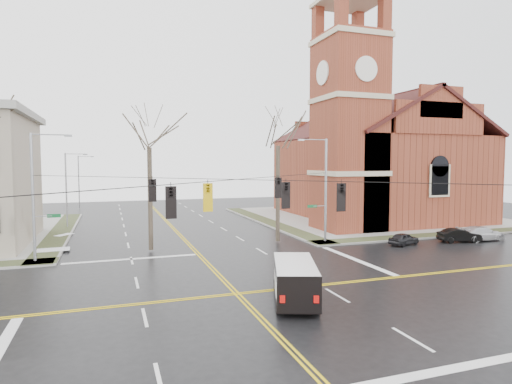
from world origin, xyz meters
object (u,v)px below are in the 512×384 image
object	(u,v)px
streetlight_north_a	(68,187)
parked_car_c	(481,233)
signal_pole_nw	(36,193)
parked_car_a	(404,239)
parked_car_b	(459,235)
streetlight_north_b	(80,180)
cargo_van	(295,278)
tree_nw_near	(149,141)
signal_pole_ne	(324,187)
tree_ne	(278,139)
church	(369,152)

from	to	relation	value
streetlight_north_a	parked_car_c	xyz separation A→B (m)	(36.15, -20.05, -3.81)
signal_pole_nw	parked_car_a	size ratio (longest dim) A/B	2.89
signal_pole_nw	streetlight_north_a	bearing A→B (deg)	87.68
signal_pole_nw	parked_car_b	world-z (taller)	signal_pole_nw
streetlight_north_a	parked_car_b	distance (m)	39.35
streetlight_north_b	cargo_van	size ratio (longest dim) A/B	1.43
cargo_van	streetlight_north_a	bearing A→B (deg)	133.51
tree_nw_near	parked_car_c	bearing A→B (deg)	-9.42
streetlight_north_b	parked_car_a	size ratio (longest dim) A/B	2.57
parked_car_c	parked_car_b	bearing A→B (deg)	90.86
signal_pole_ne	parked_car_a	size ratio (longest dim) A/B	2.89
signal_pole_ne	streetlight_north_a	world-z (taller)	signal_pole_ne
cargo_van	parked_car_a	bearing A→B (deg)	54.78
parked_car_a	parked_car_c	xyz separation A→B (m)	(8.00, -0.56, 0.12)
parked_car_a	streetlight_north_b	bearing A→B (deg)	17.45
signal_pole_nw	parked_car_c	world-z (taller)	signal_pole_nw
streetlight_north_b	tree_ne	distance (m)	39.79
signal_pole_ne	streetlight_north_a	size ratio (longest dim) A/B	1.12
parked_car_a	parked_car_c	bearing A→B (deg)	-112.06
signal_pole_nw	tree_ne	size ratio (longest dim) A/B	0.71
parked_car_a	tree_ne	bearing A→B (deg)	48.06
streetlight_north_a	parked_car_a	world-z (taller)	streetlight_north_a
cargo_van	parked_car_a	xyz separation A→B (m)	(14.97, 10.49, -0.65)
church	cargo_van	world-z (taller)	church
signal_pole_nw	cargo_van	size ratio (longest dim) A/B	1.61
tree_ne	church	bearing A→B (deg)	34.58
streetlight_north_b	tree_nw_near	xyz separation A→B (m)	(7.27, -35.25, 4.32)
streetlight_north_b	cargo_van	world-z (taller)	streetlight_north_b
church	signal_pole_nw	size ratio (longest dim) A/B	3.06
signal_pole_nw	parked_car_c	distance (m)	37.24
streetlight_north_a	parked_car_c	world-z (taller)	streetlight_north_a
parked_car_a	tree_ne	size ratio (longest dim) A/B	0.25
streetlight_north_b	cargo_van	distance (m)	51.78
signal_pole_ne	parked_car_b	world-z (taller)	signal_pole_ne
church	parked_car_c	size ratio (longest dim) A/B	6.10
signal_pole_nw	streetlight_north_b	size ratio (longest dim) A/B	1.12
tree_nw_near	parked_car_b	bearing A→B (deg)	-10.25
cargo_van	tree_ne	xyz separation A→B (m)	(5.03, 14.89, 7.92)
streetlight_north_b	tree_nw_near	world-z (taller)	tree_nw_near
signal_pole_ne	parked_car_c	xyz separation A→B (m)	(14.18, -3.55, -4.30)
streetlight_north_a	parked_car_b	bearing A→B (deg)	-30.75
parked_car_c	signal_pole_nw	bearing A→B (deg)	85.90
church	signal_pole_ne	bearing A→B (deg)	-135.34
signal_pole_nw	cargo_van	bearing A→B (deg)	-44.21
church	streetlight_north_a	distance (m)	35.78
church	tree_nw_near	world-z (taller)	church
parked_car_c	tree_nw_near	bearing A→B (deg)	81.97
signal_pole_nw	parked_car_b	bearing A→B (deg)	-5.86
streetlight_north_a	parked_car_c	bearing A→B (deg)	-29.01
signal_pole_nw	signal_pole_ne	bearing A→B (deg)	0.00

